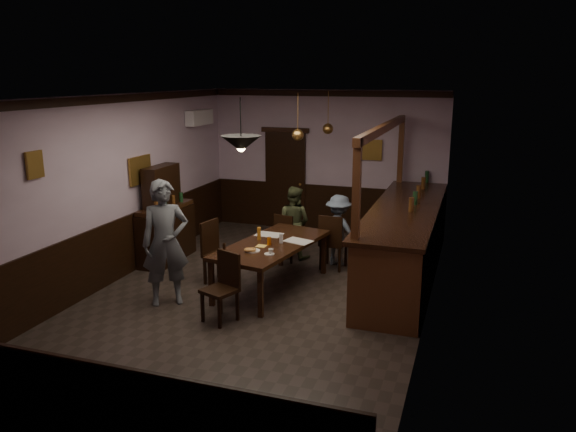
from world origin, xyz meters
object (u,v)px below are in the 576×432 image
at_px(person_standing, 165,243).
at_px(pendant_brass_far, 328,129).
at_px(dining_table, 272,247).
at_px(person_seated_right, 339,230).
at_px(chair_side, 216,249).
at_px(chair_near, 224,284).
at_px(bar_counter, 405,241).
at_px(pendant_iron, 241,144).
at_px(chair_far_right, 332,240).
at_px(sideboard, 165,223).
at_px(pendant_brass_mid, 298,135).
at_px(person_seated_left, 294,222).
at_px(coffee_cup, 271,251).
at_px(chair_far_left, 286,236).
at_px(soda_can, 269,241).

distance_m(person_standing, pendant_brass_far, 4.09).
relative_size(dining_table, person_seated_right, 1.85).
height_order(chair_side, person_standing, person_standing).
relative_size(chair_near, bar_counter, 0.21).
xyz_separation_m(dining_table, pendant_iron, (-0.14, -0.79, 1.69)).
bearing_deg(person_seated_right, bar_counter, -174.52).
bearing_deg(chair_far_right, sideboard, 14.25).
bearing_deg(pendant_brass_mid, chair_side, -126.65).
relative_size(chair_side, person_seated_left, 0.76).
bearing_deg(pendant_brass_mid, person_standing, -118.73).
height_order(chair_far_right, pendant_brass_mid, pendant_brass_mid).
xyz_separation_m(coffee_cup, sideboard, (-2.49, 1.24, -0.10)).
xyz_separation_m(dining_table, pendant_brass_far, (0.21, 2.52, 1.61)).
relative_size(person_standing, person_seated_right, 1.46).
bearing_deg(dining_table, person_seated_right, 63.56).
bearing_deg(pendant_brass_far, chair_far_left, -110.05).
bearing_deg(chair_far_left, person_seated_left, -88.95).
distance_m(person_seated_left, soda_can, 1.73).
height_order(bar_counter, pendant_brass_mid, pendant_brass_mid).
bearing_deg(chair_far_right, pendant_brass_mid, -3.65).
bearing_deg(person_standing, chair_side, 37.95).
distance_m(soda_can, pendant_brass_far, 3.03).
height_order(chair_far_left, chair_far_right, chair_far_right).
height_order(bar_counter, pendant_brass_far, pendant_brass_far).
bearing_deg(person_seated_left, person_standing, 78.95).
relative_size(person_seated_left, person_seated_right, 1.05).
xyz_separation_m(chair_side, bar_counter, (2.86, 1.20, 0.08)).
distance_m(chair_far_left, pendant_brass_far, 2.21).
relative_size(person_seated_right, coffee_cup, 15.86).
height_order(person_seated_right, sideboard, sideboard).
relative_size(person_seated_left, sideboard, 0.77).
height_order(chair_far_left, sideboard, sideboard).
distance_m(chair_far_right, sideboard, 3.02).
bearing_deg(chair_far_left, coffee_cup, 113.86).
distance_m(pendant_brass_mid, pendant_brass_far, 1.26).
bearing_deg(chair_near, coffee_cup, 82.63).
relative_size(person_standing, pendant_brass_mid, 2.29).
distance_m(chair_side, person_seated_right, 2.23).
bearing_deg(chair_far_left, person_seated_right, -161.76).
bearing_deg(pendant_brass_far, chair_far_right, -71.02).
xyz_separation_m(chair_far_left, pendant_brass_mid, (0.23, -0.07, 1.82)).
bearing_deg(chair_far_left, dining_table, 110.91).
bearing_deg(soda_can, person_standing, -143.51).
distance_m(dining_table, pendant_iron, 1.87).
height_order(person_seated_right, coffee_cup, person_seated_right).
relative_size(person_seated_left, bar_counter, 0.30).
relative_size(coffee_cup, soda_can, 0.67).
xyz_separation_m(pendant_iron, pendant_brass_mid, (0.15, 2.06, -0.08)).
bearing_deg(person_standing, person_seated_left, 32.15).
height_order(sideboard, bar_counter, bar_counter).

